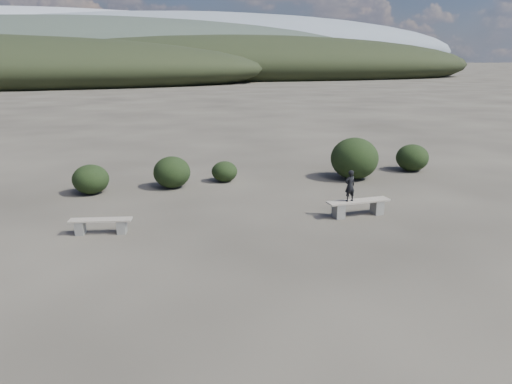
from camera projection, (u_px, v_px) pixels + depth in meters
name	position (u px, v px, depth m)	size (l,w,h in m)	color
ground	(311.00, 285.00, 10.24)	(1200.00, 1200.00, 0.00)	#322E27
bench_left	(101.00, 225.00, 13.20)	(1.66, 0.72, 0.41)	slate
bench_right	(358.00, 206.00, 14.71)	(1.92, 0.42, 0.48)	slate
seated_person	(350.00, 186.00, 14.45)	(0.34, 0.22, 0.92)	black
shrub_a	(91.00, 179.00, 17.10)	(1.24, 1.24, 1.01)	black
shrub_b	(172.00, 172.00, 17.90)	(1.33, 1.33, 1.14)	black
shrub_c	(225.00, 171.00, 18.84)	(0.97, 0.97, 0.78)	black
shrub_d	(354.00, 158.00, 19.18)	(1.83, 1.83, 1.60)	black
shrub_e	(412.00, 158.00, 20.62)	(1.33, 1.33, 1.11)	black
mountain_ridges	(79.00, 49.00, 316.24)	(500.00, 400.00, 56.00)	black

